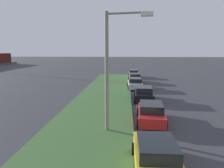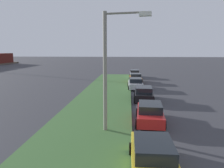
{
  "view_description": "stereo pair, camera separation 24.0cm",
  "coord_description": "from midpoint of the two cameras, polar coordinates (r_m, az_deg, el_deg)",
  "views": [
    {
      "loc": [
        -3.95,
        3.72,
        5.25
      ],
      "look_at": [
        18.63,
        5.29,
        1.55
      ],
      "focal_mm": 33.93,
      "sensor_mm": 36.0,
      "label": 1
    },
    {
      "loc": [
        -3.93,
        3.48,
        5.25
      ],
      "look_at": [
        18.63,
        5.29,
        1.55
      ],
      "focal_mm": 33.93,
      "sensor_mm": 36.0,
      "label": 2
    }
  ],
  "objects": [
    {
      "name": "parked_car_yellow",
      "position": [
        9.79,
        11.07,
        -18.53
      ],
      "size": [
        4.3,
        2.02,
        1.47
      ],
      "rotation": [
        0.0,
        0.0,
        -0.0
      ],
      "color": "gold",
      "rests_on": "ground"
    },
    {
      "name": "parked_car_black",
      "position": [
        22.24,
        8.27,
        -2.59
      ],
      "size": [
        4.37,
        2.15,
        1.47
      ],
      "rotation": [
        0.0,
        0.0,
        -0.04
      ],
      "color": "black",
      "rests_on": "ground"
    },
    {
      "name": "streetlight",
      "position": [
        13.01,
        -0.47,
        5.47
      ],
      "size": [
        0.75,
        2.86,
        7.5
      ],
      "color": "gray",
      "rests_on": "ground"
    },
    {
      "name": "parked_car_red",
      "position": [
        15.71,
        10.02,
        -7.66
      ],
      "size": [
        4.39,
        2.21,
        1.47
      ],
      "rotation": [
        0.0,
        0.0,
        -0.06
      ],
      "color": "red",
      "rests_on": "ground"
    },
    {
      "name": "grass_median",
      "position": [
        15.1,
        -6.37,
        -10.89
      ],
      "size": [
        60.0,
        6.0,
        0.12
      ],
      "primitive_type": "cube",
      "color": "#3D6633",
      "rests_on": "ground"
    },
    {
      "name": "parked_car_orange",
      "position": [
        34.23,
        5.98,
        1.61
      ],
      "size": [
        4.34,
        2.1,
        1.47
      ],
      "rotation": [
        0.0,
        0.0,
        0.03
      ],
      "color": "orange",
      "rests_on": "ground"
    },
    {
      "name": "parked_car_white",
      "position": [
        40.31,
        5.7,
        2.77
      ],
      "size": [
        4.32,
        2.06,
        1.47
      ],
      "rotation": [
        0.0,
        0.0,
        -0.01
      ],
      "color": "silver",
      "rests_on": "ground"
    },
    {
      "name": "parked_car_silver",
      "position": [
        28.74,
        5.96,
        0.15
      ],
      "size": [
        4.35,
        2.11,
        1.47
      ],
      "rotation": [
        0.0,
        0.0,
        0.03
      ],
      "color": "#B2B5BA",
      "rests_on": "ground"
    }
  ]
}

